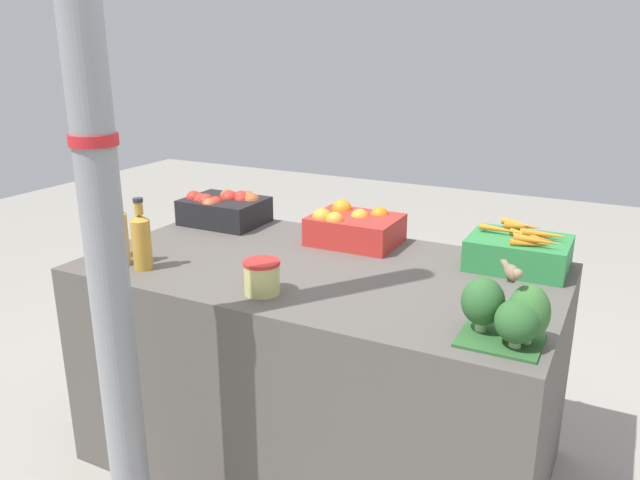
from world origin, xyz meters
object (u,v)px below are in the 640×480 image
Objects in this scene: broccoli_pile at (508,313)px; sparrow_bird at (513,273)px; support_pole at (96,166)px; carrot_crate at (520,251)px; juice_bottle_ruby at (94,226)px; juice_bottle_golden at (119,235)px; apple_crate at (225,208)px; pickle_jar at (262,277)px; orange_crate at (353,227)px; juice_bottle_amber at (141,240)px.

broccoli_pile is 0.11m from sparrow_bird.
carrot_crate is at bearing 49.56° from support_pole.
carrot_crate is 1.56m from juice_bottle_ruby.
juice_bottle_golden is (-1.38, -0.01, 0.03)m from broccoli_pile.
carrot_crate is at bearing 25.68° from juice_bottle_golden.
carrot_crate is at bearing 0.06° from apple_crate.
juice_bottle_ruby is 0.73m from pickle_jar.
sparrow_bird is (0.08, -0.61, 0.14)m from carrot_crate.
apple_crate is at bearing 88.43° from juice_bottle_golden.
juice_bottle_ruby is (-0.77, -0.63, 0.06)m from orange_crate.
pickle_jar is 0.79m from sparrow_bird.
orange_crate is (0.25, 1.06, -0.41)m from support_pole.
apple_crate is 0.63m from juice_bottle_golden.
pickle_jar is at bearing 0.05° from juice_bottle_amber.
support_pole is 7.42× the size of apple_crate.
juice_bottle_amber is 2.12× the size of sparrow_bird.
pickle_jar is (0.50, 0.00, -0.05)m from juice_bottle_amber.
support_pole reaches higher than juice_bottle_amber.
orange_crate reaches higher than apple_crate.
orange_crate is 0.97m from sparrow_bird.
apple_crate is 1.33× the size of juice_bottle_golden.
support_pole reaches higher than pickle_jar.
juice_bottle_amber is at bearing 123.56° from support_pole.
juice_bottle_golden is (0.12, 0.00, -0.02)m from juice_bottle_ruby.
broccoli_pile is at bearing -82.65° from carrot_crate.
juice_bottle_amber reaches higher than pickle_jar.
support_pole is at bearing -70.38° from apple_crate.
broccoli_pile is at bearing 24.36° from support_pole.
broccoli_pile is 1.50m from juice_bottle_ruby.
apple_crate is 2.86× the size of pickle_jar.
sparrow_bird is (1.50, 0.01, 0.07)m from juice_bottle_ruby.
carrot_crate is at bearing 23.77° from juice_bottle_ruby.
pickle_jar is (-0.69, -0.63, -0.01)m from carrot_crate.
orange_crate is 1.33× the size of juice_bottle_golden.
juice_bottle_ruby is 0.23m from juice_bottle_amber.
juice_bottle_ruby is 2.54× the size of pickle_jar.
broccoli_pile is at bearing 0.34° from juice_bottle_ruby.
juice_bottle_ruby reaches higher than orange_crate.
pickle_jar is (0.73, 0.00, -0.07)m from juice_bottle_ruby.
orange_crate is (0.63, 0.00, -0.01)m from apple_crate.
carrot_crate is 1.35m from juice_bottle_amber.
orange_crate is 1.12× the size of juice_bottle_ruby.
broccoli_pile is 0.93× the size of juice_bottle_golden.
juice_bottle_amber reaches higher than apple_crate.
orange_crate is 0.66m from carrot_crate.
juice_bottle_ruby is (-0.52, 0.44, -0.34)m from support_pole.
pickle_jar is 0.98× the size of sparrow_bird.
pickle_jar is at bearing 64.15° from support_pole.
pickle_jar is at bearing 0.04° from juice_bottle_golden.
juice_bottle_ruby reaches higher than carrot_crate.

